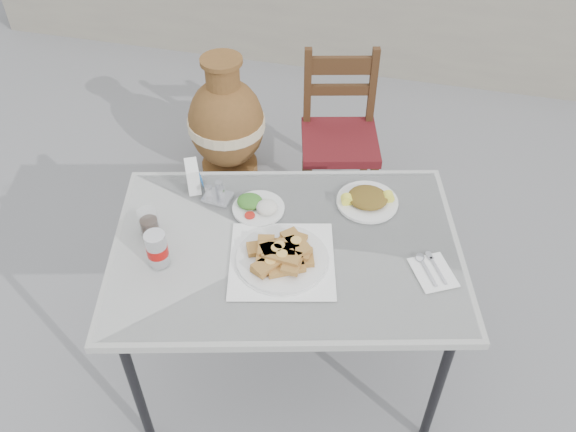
% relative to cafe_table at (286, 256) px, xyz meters
% --- Properties ---
extents(ground, '(80.00, 80.00, 0.00)m').
position_rel_cafe_table_xyz_m(ground, '(0.15, 0.06, -0.68)').
color(ground, '#5F5F62').
rests_on(ground, ground).
extents(cafe_table, '(1.37, 1.09, 0.73)m').
position_rel_cafe_table_xyz_m(cafe_table, '(0.00, 0.00, 0.00)').
color(cafe_table, black).
rests_on(cafe_table, ground).
extents(pide_plate, '(0.42, 0.42, 0.07)m').
position_rel_cafe_table_xyz_m(pide_plate, '(0.00, -0.07, 0.08)').
color(pide_plate, white).
rests_on(pide_plate, cafe_table).
extents(salad_rice_plate, '(0.19, 0.19, 0.05)m').
position_rel_cafe_table_xyz_m(salad_rice_plate, '(-0.15, 0.15, 0.07)').
color(salad_rice_plate, silver).
rests_on(salad_rice_plate, cafe_table).
extents(salad_chopped_plate, '(0.23, 0.23, 0.05)m').
position_rel_cafe_table_xyz_m(salad_chopped_plate, '(0.24, 0.28, 0.07)').
color(salad_chopped_plate, silver).
rests_on(salad_chopped_plate, cafe_table).
extents(soda_can, '(0.07, 0.07, 0.13)m').
position_rel_cafe_table_xyz_m(soda_can, '(-0.39, -0.18, 0.12)').
color(soda_can, silver).
rests_on(soda_can, cafe_table).
extents(cola_glass, '(0.07, 0.07, 0.10)m').
position_rel_cafe_table_xyz_m(cola_glass, '(-0.48, -0.05, 0.09)').
color(cola_glass, white).
rests_on(cola_glass, cafe_table).
extents(napkin_holder, '(0.08, 0.10, 0.11)m').
position_rel_cafe_table_xyz_m(napkin_holder, '(-0.41, 0.21, 0.11)').
color(napkin_holder, white).
rests_on(napkin_holder, cafe_table).
extents(condiment_caddy, '(0.11, 0.09, 0.07)m').
position_rel_cafe_table_xyz_m(condiment_caddy, '(-0.31, 0.17, 0.08)').
color(condiment_caddy, '#B6B6BD').
rests_on(condiment_caddy, cafe_table).
extents(cutlery_napkin, '(0.18, 0.20, 0.01)m').
position_rel_cafe_table_xyz_m(cutlery_napkin, '(0.49, 0.01, 0.05)').
color(cutlery_napkin, white).
rests_on(cutlery_napkin, cafe_table).
extents(chair, '(0.46, 0.46, 0.85)m').
position_rel_cafe_table_xyz_m(chair, '(0.00, 1.08, -0.24)').
color(chair, '#39200F').
rests_on(chair, ground).
extents(terracotta_urn, '(0.42, 0.42, 0.73)m').
position_rel_cafe_table_xyz_m(terracotta_urn, '(-0.63, 1.17, -0.34)').
color(terracotta_urn, brown).
rests_on(terracotta_urn, ground).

